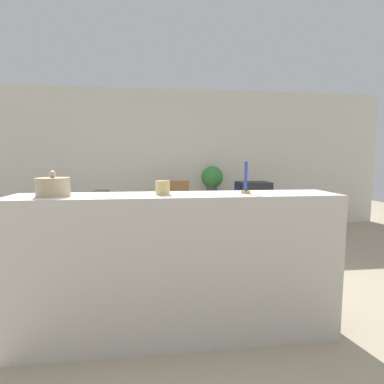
% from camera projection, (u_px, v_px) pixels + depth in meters
% --- Properties ---
extents(ground_plane, '(14.00, 14.00, 0.00)m').
position_uv_depth(ground_plane, '(175.00, 313.00, 2.64)').
color(ground_plane, tan).
extents(wall_back, '(9.00, 0.06, 2.70)m').
position_uv_depth(wall_back, '(163.00, 160.00, 5.88)').
color(wall_back, silver).
rests_on(wall_back, ground_plane).
extents(couch, '(0.81, 1.95, 0.88)m').
position_uv_depth(couch, '(112.00, 241.00, 3.85)').
color(couch, '#847051').
rests_on(couch, ground_plane).
extents(tv_stand, '(0.72, 0.50, 0.51)m').
position_uv_depth(tv_stand, '(252.00, 224.00, 5.11)').
color(tv_stand, olive).
rests_on(tv_stand, ground_plane).
extents(television, '(0.54, 0.47, 0.47)m').
position_uv_depth(television, '(253.00, 196.00, 5.06)').
color(television, '#232328').
rests_on(television, tv_stand).
extents(wooden_chair, '(0.44, 0.44, 0.98)m').
position_uv_depth(wooden_chair, '(178.00, 208.00, 5.14)').
color(wooden_chair, olive).
rests_on(wooden_chair, ground_plane).
extents(plant_stand, '(0.13, 0.13, 0.71)m').
position_uv_depth(plant_stand, '(212.00, 212.00, 5.73)').
color(plant_stand, olive).
rests_on(plant_stand, ground_plane).
extents(potted_plant, '(0.41, 0.41, 0.52)m').
position_uv_depth(potted_plant, '(212.00, 178.00, 5.66)').
color(potted_plant, '#4C4C51').
rests_on(potted_plant, plant_stand).
extents(foreground_counter, '(2.39, 0.44, 1.10)m').
position_uv_depth(foreground_counter, '(178.00, 267.00, 2.24)').
color(foreground_counter, beige).
rests_on(foreground_counter, ground_plane).
extents(decorative_bowl, '(0.23, 0.23, 0.18)m').
position_uv_depth(decorative_bowl, '(53.00, 187.00, 2.07)').
color(decorative_bowl, tan).
rests_on(decorative_bowl, foreground_counter).
extents(candle_jar, '(0.10, 0.10, 0.10)m').
position_uv_depth(candle_jar, '(162.00, 188.00, 2.17)').
color(candle_jar, tan).
rests_on(candle_jar, foreground_counter).
extents(candlestick, '(0.07, 0.07, 0.24)m').
position_uv_depth(candlestick, '(246.00, 183.00, 2.24)').
color(candlestick, '#B7933D').
rests_on(candlestick, foreground_counter).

